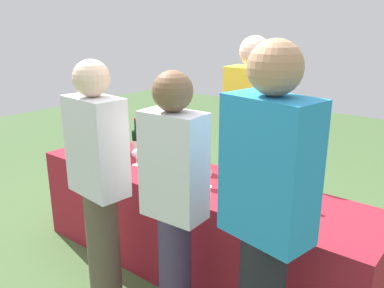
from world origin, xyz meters
The scene contains 20 objects.
ground_plane centered at (0.00, 0.00, 0.00)m, with size 12.00×12.00×0.00m, color #476638.
tasting_table centered at (0.00, 0.00, 0.37)m, with size 2.62×0.64×0.73m, color maroon.
wine_bottle_0 centered at (-0.99, 0.09, 0.84)m, with size 0.07×0.07×0.31m.
wine_bottle_1 centered at (-0.80, 0.09, 0.84)m, with size 0.08×0.08×0.30m.
wine_bottle_2 centered at (-0.67, 0.11, 0.84)m, with size 0.08×0.08×0.31m.
wine_bottle_3 centered at (-0.34, 0.14, 0.86)m, with size 0.07×0.07×0.32m.
wine_bottle_4 centered at (-0.07, 0.16, 0.84)m, with size 0.08×0.08×0.30m.
wine_bottle_5 centered at (0.50, 0.15, 0.85)m, with size 0.07×0.07×0.32m.
wine_bottle_6 centered at (0.66, 0.07, 0.85)m, with size 0.08×0.08×0.31m.
wine_glass_0 centered at (-0.68, -0.08, 0.83)m, with size 0.07×0.07×0.13m.
wine_glass_1 centered at (-0.49, -0.06, 0.82)m, with size 0.07×0.07×0.13m.
wine_glass_2 centered at (-0.37, -0.12, 0.84)m, with size 0.07×0.07×0.15m.
wine_glass_3 centered at (0.18, -0.06, 0.83)m, with size 0.07×0.07×0.13m.
wine_glass_4 centered at (0.63, -0.16, 0.85)m, with size 0.08×0.08×0.16m.
wine_glass_5 centered at (0.73, -0.05, 0.84)m, with size 0.08×0.08×0.15m.
ice_bucket centered at (-0.83, 0.00, 0.84)m, with size 0.23×0.23×0.22m, color silver.
server_pouring centered at (0.13, 0.57, 0.92)m, with size 0.41×0.24×1.69m.
guest_0 centered at (-0.21, -0.64, 0.87)m, with size 0.40×0.24×1.59m.
guest_1 centered at (0.33, -0.57, 0.86)m, with size 0.35×0.21×1.56m.
guest_2 centered at (0.89, -0.58, 0.94)m, with size 0.43×0.29×1.73m.
Camera 1 is at (1.65, -2.07, 1.80)m, focal length 37.86 mm.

